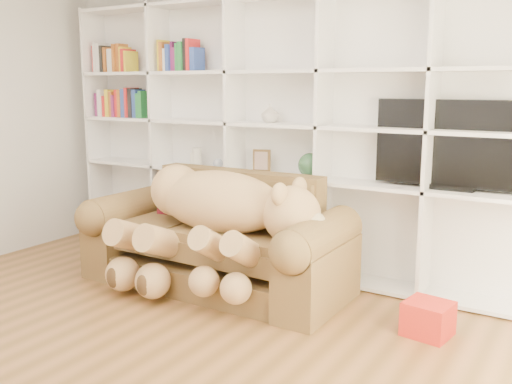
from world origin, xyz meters
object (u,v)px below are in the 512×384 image
Objects in this scene: teddy_bear at (214,215)px; gift_box at (428,319)px; sofa at (218,244)px; tv at (452,145)px.

gift_box is at bearing -2.24° from teddy_bear.
sofa is 0.36m from teddy_bear.
tv is at bearing 96.41° from gift_box.
teddy_bear reaches higher than sofa.
sofa is 1.99m from tv.
sofa is at bearing 177.74° from gift_box.
teddy_bear reaches higher than gift_box.
tv is (1.67, 0.68, 0.85)m from sofa.
tv reaches higher than gift_box.
gift_box is at bearing -2.26° from sofa.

